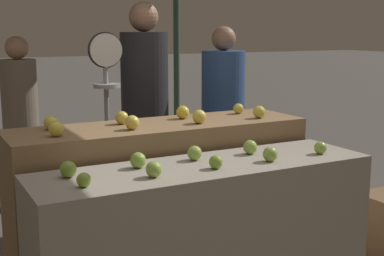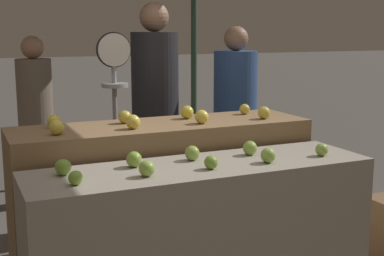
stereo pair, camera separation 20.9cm
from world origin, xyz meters
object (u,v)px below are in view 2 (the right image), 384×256
person_customer_left (235,106)px  person_customer_right (35,108)px  person_vendor_at_scale (155,97)px  produce_scale (115,92)px

person_customer_left → person_customer_right: size_ratio=1.05×
person_vendor_at_scale → person_customer_right: size_ratio=1.18×
produce_scale → person_customer_right: produce_scale is taller
person_vendor_at_scale → produce_scale: bearing=9.4°
person_customer_left → person_customer_right: (-1.63, 0.81, -0.03)m
person_vendor_at_scale → person_customer_left: 0.78m
person_vendor_at_scale → person_customer_left: person_vendor_at_scale is taller
person_customer_right → person_vendor_at_scale: bearing=115.4°
produce_scale → person_vendor_at_scale: person_vendor_at_scale is taller
person_vendor_at_scale → person_customer_right: bearing=-67.8°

